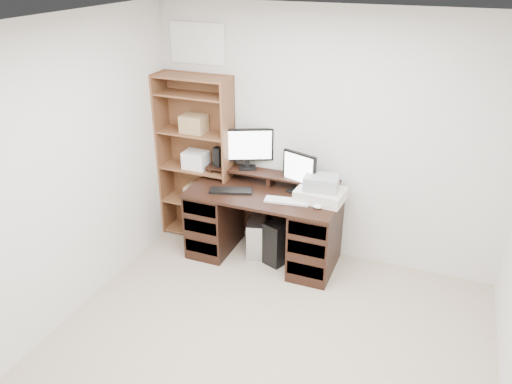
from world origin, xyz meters
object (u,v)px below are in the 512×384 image
Objects in this scene: desk at (264,224)px; monitor_wide at (247,146)px; monitor_small at (299,171)px; tower_silver at (257,235)px; bookshelf at (197,157)px; printer at (321,195)px; tower_black at (284,238)px.

desk is 2.99× the size of monitor_wide.
monitor_small reaches higher than tower_silver.
bookshelf is at bearing 165.94° from desk.
bookshelf is (-0.57, -0.04, -0.19)m from monitor_wide.
tower_silver is (0.18, -0.19, -0.91)m from monitor_wide.
printer is at bearing -16.86° from tower_silver.
monitor_wide is 0.62m from monitor_small.
monitor_wide is 0.92m from printer.
desk is 3.66× the size of monitor_small.
tower_black is at bearing -15.72° from tower_silver.
tower_black is at bearing -122.96° from monitor_small.
monitor_wide is at bearing 4.26° from bookshelf.
desk is at bearing -14.06° from bookshelf.
tower_black is (0.49, -0.19, -0.87)m from monitor_wide.
bookshelf reaches higher than desk.
tower_silver is at bearing -158.97° from tower_black.
printer is 1.43m from bookshelf.
printer reaches higher than tower_silver.
monitor_small is 0.75m from tower_black.
monitor_small is 1.03× the size of tower_silver.
tower_black is (-0.36, 0.02, -0.57)m from printer.
tower_silver is at bearing -149.83° from monitor_small.
monitor_small is at bearing -34.76° from monitor_wide.
bookshelf reaches higher than monitor_small.
desk is 2.96× the size of tower_black.
monitor_wide is 0.95m from tower_silver.
desk is at bearing -170.76° from printer.
tower_black is at bearing -45.67° from monitor_wide.
monitor_small is 0.88m from tower_silver.
monitor_small is 0.23× the size of bookshelf.
monitor_wide is 0.99× the size of tower_black.
desk is 0.27m from tower_black.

